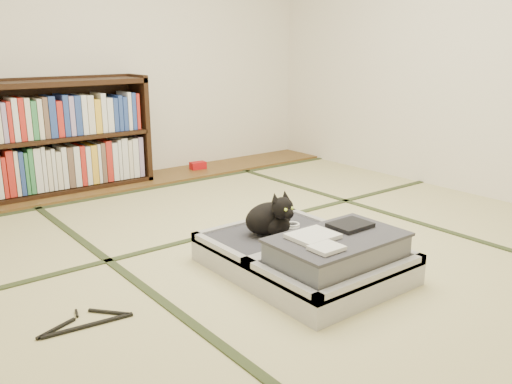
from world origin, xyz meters
TOP-DOWN VIEW (x-y plane):
  - floor at (0.00, 0.00)m, footprint 4.50×4.50m
  - wood_strip at (0.00, 2.00)m, footprint 4.00×0.50m
  - red_item at (0.64, 2.03)m, footprint 0.16×0.11m
  - tatami_borders at (0.00, 0.49)m, footprint 4.00×4.50m
  - bookcase at (-0.67, 2.07)m, footprint 1.50×0.34m
  - suitcase at (-0.21, -0.45)m, footprint 0.78×1.04m
  - cat at (-0.23, -0.16)m, footprint 0.35×0.35m
  - cable_coil at (-0.05, -0.12)m, footprint 0.11×0.11m
  - hanger at (-1.38, -0.23)m, footprint 0.42×0.21m

SIDE VIEW (x-z plane):
  - floor at x=0.00m, z-range 0.00..0.00m
  - tatami_borders at x=0.00m, z-range 0.00..0.01m
  - hanger at x=-1.38m, z-range 0.00..0.01m
  - wood_strip at x=0.00m, z-range 0.00..0.02m
  - red_item at x=0.64m, z-range 0.02..0.09m
  - suitcase at x=-0.21m, z-range -0.05..0.26m
  - cable_coil at x=-0.05m, z-range 0.15..0.17m
  - cat at x=-0.23m, z-range 0.11..0.40m
  - bookcase at x=-0.67m, z-range -0.03..0.93m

